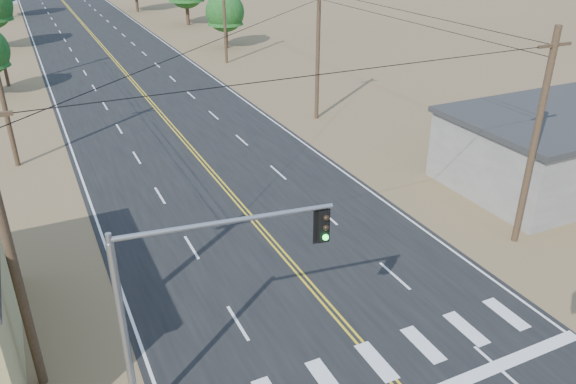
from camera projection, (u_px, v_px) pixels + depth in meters
road at (191, 149)px, 37.25m from camera, size 15.00×200.00×0.02m
utility_pole_left_near at (10, 251)px, 16.37m from camera, size 1.80×0.30×10.00m
utility_pole_right_near at (535, 140)px, 24.50m from camera, size 1.80×0.30×10.00m
utility_pole_right_mid at (318, 51)px, 40.68m from camera, size 1.80×0.30×10.00m
utility_pole_right_far at (224, 12)px, 56.86m from camera, size 1.80×0.30×10.00m
signal_mast_left at (187, 289)px, 15.61m from camera, size 6.17×1.14×6.69m
tree_right_near at (225, 8)px, 63.73m from camera, size 4.42×4.42×7.37m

